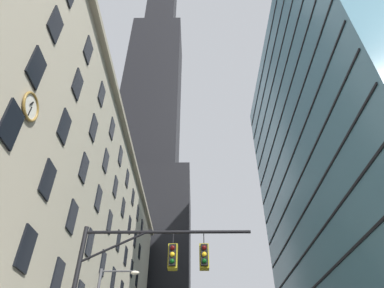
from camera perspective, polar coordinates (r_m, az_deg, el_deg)
station_building at (r=39.67m, az=-26.21°, el=-15.33°), size 17.40×60.95×29.47m
dark_skyscraper at (r=104.93m, az=-7.28°, el=2.16°), size 25.59×25.59×235.00m
glass_office_midrise at (r=49.83m, az=26.05°, el=-2.55°), size 16.84×42.14×55.26m
traffic_signal_mast at (r=14.70m, az=-8.20°, el=-22.11°), size 7.47×0.63×7.94m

